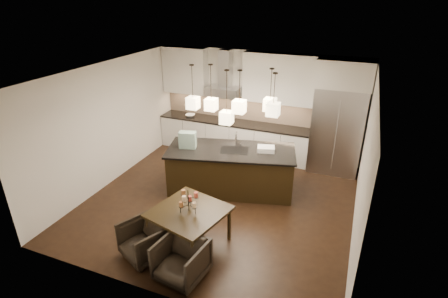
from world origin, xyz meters
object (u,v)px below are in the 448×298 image
at_px(armchair_left, 144,240).
at_px(refrigerator, 337,131).
at_px(armchair_right, 181,260).
at_px(island_body, 231,171).
at_px(dining_table, 190,227).

bearing_deg(armchair_left, refrigerator, 85.46).
relative_size(armchair_left, armchair_right, 0.98).
bearing_deg(island_body, armchair_right, -99.73).
xyz_separation_m(refrigerator, dining_table, (-2.07, -3.90, -0.72)).
bearing_deg(armchair_right, armchair_left, 174.12).
relative_size(refrigerator, dining_table, 1.83).
height_order(island_body, armchair_right, island_body).
bearing_deg(dining_table, refrigerator, 75.75).
xyz_separation_m(armchair_left, armchair_right, (0.81, -0.20, 0.01)).
height_order(refrigerator, island_body, refrigerator).
relative_size(refrigerator, armchair_right, 2.90).
relative_size(dining_table, armchair_right, 1.58).
xyz_separation_m(refrigerator, armchair_right, (-1.82, -4.68, -0.74)).
height_order(armchair_left, armchair_right, armchair_right).
bearing_deg(refrigerator, armchair_right, -111.28).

